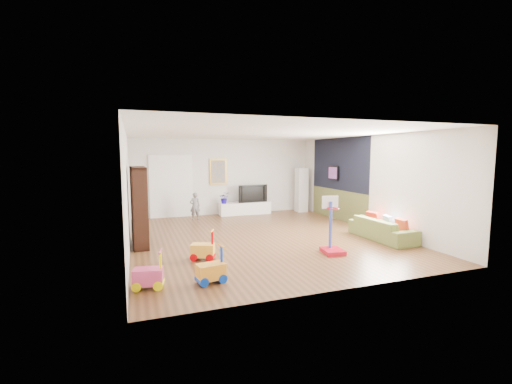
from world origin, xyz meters
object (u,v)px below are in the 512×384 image
object	(u,v)px
bookshelf	(139,206)
basketball_hoop	(333,225)
sofa	(382,229)
media_console	(245,208)

from	to	relation	value
bookshelf	basketball_hoop	xyz separation A→B (m)	(3.96, -2.18, -0.31)
basketball_hoop	bookshelf	bearing A→B (deg)	159.66
sofa	bookshelf	bearing A→B (deg)	74.47
media_console	basketball_hoop	distance (m)	5.38
media_console	sofa	size ratio (longest dim) A/B	1.01
media_console	basketball_hoop	world-z (taller)	basketball_hoop
media_console	basketball_hoop	size ratio (longest dim) A/B	1.48
media_console	bookshelf	distance (m)	4.91
sofa	basketball_hoop	world-z (taller)	basketball_hoop
sofa	media_console	bearing A→B (deg)	23.74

